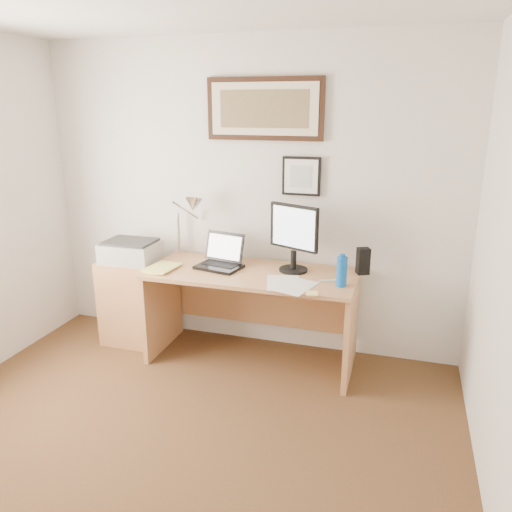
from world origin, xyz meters
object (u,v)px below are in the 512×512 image
at_px(laptop, 221,260).
at_px(printer, 131,251).
at_px(desk, 255,296).
at_px(side_cabinet, 135,301).
at_px(water_bottle, 342,272).
at_px(book, 151,266).
at_px(lcd_monitor, 294,235).

bearing_deg(laptop, printer, -177.92).
bearing_deg(desk, printer, -176.82).
distance_m(side_cabinet, laptop, 0.91).
distance_m(side_cabinet, water_bottle, 1.85).
xyz_separation_m(book, desk, (0.79, 0.22, -0.25)).
bearing_deg(desk, side_cabinet, -178.11).
bearing_deg(water_bottle, book, -179.35).
xyz_separation_m(laptop, lcd_monitor, (0.57, 0.05, 0.23)).
bearing_deg(side_cabinet, laptop, 0.37).
bearing_deg(side_cabinet, book, -33.06).
relative_size(water_bottle, laptop, 0.56).
distance_m(book, desk, 0.86).
xyz_separation_m(side_cabinet, book, (0.28, -0.18, 0.40)).
xyz_separation_m(desk, printer, (-1.06, -0.06, 0.30)).
bearing_deg(side_cabinet, lcd_monitor, 2.24).
relative_size(water_bottle, book, 0.75).
relative_size(water_bottle, printer, 0.49).
bearing_deg(lcd_monitor, water_bottle, -28.76).
bearing_deg(book, side_cabinet, 146.94).
bearing_deg(desk, water_bottle, -15.92).
bearing_deg(printer, side_cabinet, 117.11).
height_order(side_cabinet, desk, desk).
relative_size(book, lcd_monitor, 0.55).
distance_m(side_cabinet, lcd_monitor, 1.53).
relative_size(book, desk, 0.18).
bearing_deg(lcd_monitor, laptop, -175.17).
xyz_separation_m(book, printer, (-0.27, 0.16, 0.06)).
relative_size(lcd_monitor, printer, 1.18).
distance_m(water_bottle, lcd_monitor, 0.49).
xyz_separation_m(book, lcd_monitor, (1.09, 0.24, 0.28)).
height_order(book, printer, printer).
xyz_separation_m(lcd_monitor, printer, (-1.36, -0.08, -0.22)).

